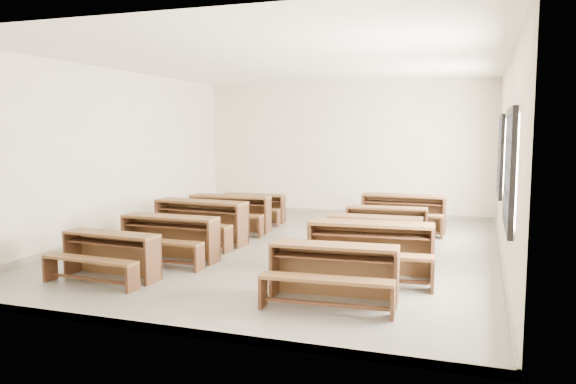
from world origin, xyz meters
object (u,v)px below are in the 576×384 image
(desk_set_3, at_px, (229,211))
(desk_set_6, at_px, (370,246))
(desk_set_8, at_px, (386,222))
(desk_set_5, at_px, (333,269))
(desk_set_0, at_px, (109,252))
(desk_set_4, at_px, (253,206))
(desk_set_7, at_px, (374,234))
(desk_set_1, at_px, (169,235))
(desk_set_2, at_px, (199,219))
(desk_set_9, at_px, (403,210))

(desk_set_3, relative_size, desk_set_6, 0.94)
(desk_set_8, bearing_deg, desk_set_5, -94.35)
(desk_set_0, relative_size, desk_set_4, 1.01)
(desk_set_7, bearing_deg, desk_set_6, -83.65)
(desk_set_1, distance_m, desk_set_4, 3.84)
(desk_set_1, height_order, desk_set_2, desk_set_2)
(desk_set_2, xyz_separation_m, desk_set_3, (0.00, 1.27, -0.03))
(desk_set_2, distance_m, desk_set_3, 1.27)
(desk_set_3, height_order, desk_set_8, desk_set_3)
(desk_set_6, bearing_deg, desk_set_3, 137.09)
(desk_set_7, relative_size, desk_set_8, 1.02)
(desk_set_2, bearing_deg, desk_set_0, -86.86)
(desk_set_9, bearing_deg, desk_set_1, -128.87)
(desk_set_4, distance_m, desk_set_8, 3.45)
(desk_set_1, bearing_deg, desk_set_3, 93.41)
(desk_set_1, bearing_deg, desk_set_2, 96.94)
(desk_set_4, bearing_deg, desk_set_7, -44.75)
(desk_set_3, bearing_deg, desk_set_1, -91.76)
(desk_set_8, bearing_deg, desk_set_7, -93.39)
(desk_set_5, bearing_deg, desk_set_8, 85.63)
(desk_set_5, bearing_deg, desk_set_2, 137.11)
(desk_set_0, height_order, desk_set_6, desk_set_6)
(desk_set_2, height_order, desk_set_7, desk_set_2)
(desk_set_0, xyz_separation_m, desk_set_7, (3.25, 2.44, 0.02))
(desk_set_4, relative_size, desk_set_7, 0.95)
(desk_set_5, bearing_deg, desk_set_7, 85.13)
(desk_set_8, distance_m, desk_set_9, 1.28)
(desk_set_0, relative_size, desk_set_5, 0.92)
(desk_set_5, height_order, desk_set_9, desk_set_9)
(desk_set_3, distance_m, desk_set_6, 4.27)
(desk_set_5, xyz_separation_m, desk_set_6, (0.22, 1.22, 0.05))
(desk_set_6, bearing_deg, desk_set_0, -165.50)
(desk_set_6, xyz_separation_m, desk_set_7, (-0.17, 1.22, -0.06))
(desk_set_2, relative_size, desk_set_3, 1.05)
(desk_set_3, height_order, desk_set_6, desk_set_6)
(desk_set_1, relative_size, desk_set_7, 1.03)
(desk_set_1, bearing_deg, desk_set_6, -0.21)
(desk_set_0, bearing_deg, desk_set_5, 3.47)
(desk_set_8, xyz_separation_m, desk_set_9, (0.14, 1.28, 0.05))
(desk_set_4, bearing_deg, desk_set_5, -63.49)
(desk_set_2, relative_size, desk_set_5, 1.13)
(desk_set_1, bearing_deg, desk_set_7, 21.73)
(desk_set_4, xyz_separation_m, desk_set_9, (3.32, -0.05, 0.07))
(desk_set_3, bearing_deg, desk_set_9, 13.99)
(desk_set_9, bearing_deg, desk_set_8, -95.11)
(desk_set_1, relative_size, desk_set_4, 1.08)
(desk_set_1, distance_m, desk_set_7, 3.27)
(desk_set_2, distance_m, desk_set_8, 3.40)
(desk_set_4, height_order, desk_set_8, desk_set_8)
(desk_set_1, distance_m, desk_set_8, 3.94)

